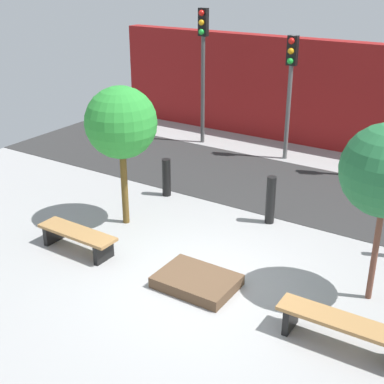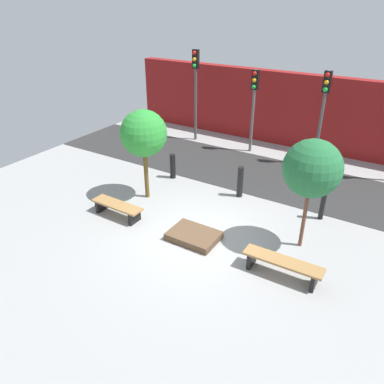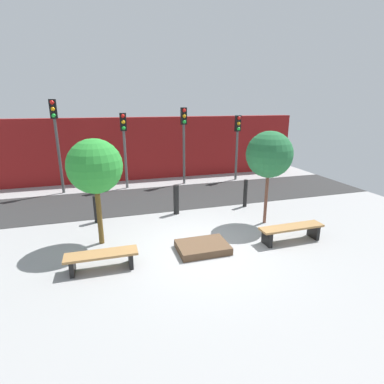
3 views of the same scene
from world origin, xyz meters
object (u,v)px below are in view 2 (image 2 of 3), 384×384
traffic_light_west (195,80)px  traffic_light_mid_east (324,102)px  bench_left (117,207)px  planter_bed (194,236)px  tree_behind_left_bench (144,134)px  bollard_center (323,203)px  bollard_far_left (173,166)px  bollard_left (240,182)px  tree_behind_right_bench (312,169)px  bench_right (282,264)px  traffic_light_mid_west (254,96)px

traffic_light_west → traffic_light_mid_east: bearing=-0.0°
bench_left → planter_bed: (2.63, 0.20, -0.21)m
tree_behind_left_bench → traffic_light_west: bearing=105.4°
bench_left → tree_behind_left_bench: (0.00, 1.48, 1.92)m
bollard_center → bollard_far_left: bearing=180.0°
bollard_far_left → tree_behind_left_bench: bearing=-86.4°
bench_left → bollard_far_left: (-0.11, 3.16, 0.15)m
bench_left → bollard_center: (5.36, 3.16, 0.22)m
bollard_far_left → bollard_left: bearing=0.0°
tree_behind_right_bench → traffic_light_west: 8.88m
tree_behind_right_bench → traffic_light_mid_east: bearing=102.2°
traffic_light_west → tree_behind_right_bench: bearing=-39.7°
planter_bed → tree_behind_right_bench: bearing=26.0°
tree_behind_left_bench → bollard_far_left: 2.44m
planter_bed → tree_behind_right_bench: tree_behind_right_bench is taller
bench_right → tree_behind_left_bench: bearing=163.5°
tree_behind_right_bench → bollard_left: (-2.63, 1.68, -1.76)m
bench_right → bollard_center: size_ratio=1.82×
bollard_far_left → bollard_center: bearing=0.0°
bench_left → bollard_left: 4.11m
tree_behind_left_bench → traffic_light_mid_west: bearing=77.8°
tree_behind_left_bench → bollard_far_left: bearing=93.6°
tree_behind_left_bench → tree_behind_right_bench: bearing=0.0°
planter_bed → tree_behind_right_bench: 3.65m
planter_bed → bollard_far_left: (-2.73, 2.96, 0.36)m
bench_left → traffic_light_mid_west: traffic_light_mid_west is taller
tree_behind_right_bench → traffic_light_west: bearing=140.3°
tree_behind_right_bench → bollard_far_left: bearing=162.6°
bollard_left → traffic_light_west: bearing=136.4°
traffic_light_mid_east → bench_right: bearing=-80.2°
tree_behind_left_bench → traffic_light_mid_west: 5.80m
bench_right → bollard_far_left: size_ratio=2.09×
bollard_left → traffic_light_mid_west: (-1.40, 3.99, 1.85)m
bench_left → bollard_left: bearing=51.1°
bollard_center → traffic_light_west: (-6.92, 3.99, 2.22)m
bench_left → traffic_light_mid_west: size_ratio=0.50×
tree_behind_left_bench → bollard_far_left: tree_behind_left_bench is taller
bollard_left → bench_left: bearing=-129.8°
bollard_center → bollard_left: bearing=180.0°
traffic_light_west → traffic_light_mid_west: bearing=-0.0°
bollard_center → traffic_light_mid_west: traffic_light_mid_west is taller
planter_bed → traffic_light_mid_west: bearing=101.4°
tree_behind_left_bench → bollard_center: bearing=17.4°
tree_behind_right_bench → traffic_light_mid_west: size_ratio=0.89×
bench_right → bollard_center: 3.16m
traffic_light_west → traffic_light_mid_west: size_ratio=1.17×
bollard_far_left → bollard_left: 2.73m
tree_behind_left_bench → traffic_light_mid_east: (4.02, 5.67, 0.30)m
bench_right → traffic_light_mid_east: (-1.23, 7.15, 2.18)m
traffic_light_mid_west → planter_bed: bearing=-78.6°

